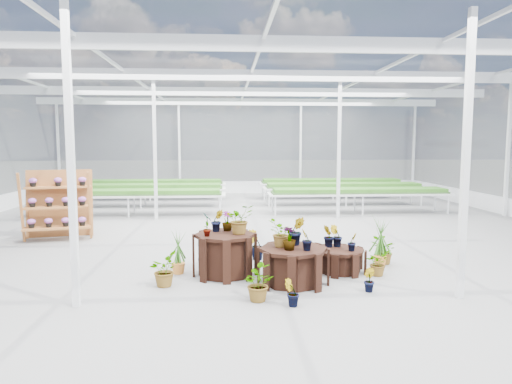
{
  "coord_description": "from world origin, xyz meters",
  "views": [
    {
      "loc": [
        -0.72,
        -10.87,
        2.45
      ],
      "look_at": [
        -0.0,
        0.05,
        1.3
      ],
      "focal_mm": 32.0,
      "sensor_mm": 36.0,
      "label": 1
    }
  ],
  "objects": [
    {
      "name": "ground_plane",
      "position": [
        0.0,
        0.0,
        0.0
      ],
      "size": [
        24.0,
        24.0,
        0.0
      ],
      "primitive_type": "plane",
      "color": "gray",
      "rests_on": "ground"
    },
    {
      "name": "greenhouse_shell",
      "position": [
        0.0,
        0.0,
        2.25
      ],
      "size": [
        18.0,
        24.0,
        4.5
      ],
      "primitive_type": null,
      "color": "white",
      "rests_on": "ground"
    },
    {
      "name": "steel_frame",
      "position": [
        0.0,
        0.0,
        2.25
      ],
      "size": [
        18.0,
        24.0,
        4.5
      ],
      "primitive_type": null,
      "color": "silver",
      "rests_on": "ground"
    },
    {
      "name": "nursery_benches",
      "position": [
        0.0,
        7.2,
        0.42
      ],
      "size": [
        16.0,
        7.0,
        0.84
      ],
      "primitive_type": null,
      "color": "silver",
      "rests_on": "ground"
    },
    {
      "name": "plinth_tall",
      "position": [
        -0.76,
        -2.5,
        0.4
      ],
      "size": [
        1.23,
        1.23,
        0.79
      ],
      "primitive_type": "cylinder",
      "rotation": [
        0.0,
        0.0,
        0.06
      ],
      "color": "black",
      "rests_on": "ground"
    },
    {
      "name": "plinth_mid",
      "position": [
        0.44,
        -3.1,
        0.32
      ],
      "size": [
        1.43,
        1.43,
        0.65
      ],
      "primitive_type": "cylinder",
      "rotation": [
        0.0,
        0.0,
        -0.18
      ],
      "color": "black",
      "rests_on": "ground"
    },
    {
      "name": "plinth_low",
      "position": [
        1.44,
        -2.4,
        0.22
      ],
      "size": [
        1.29,
        1.29,
        0.44
      ],
      "primitive_type": "cylinder",
      "rotation": [
        0.0,
        0.0,
        0.39
      ],
      "color": "black",
      "rests_on": "ground"
    },
    {
      "name": "shelf_rack",
      "position": [
        -5.05,
        1.07,
        0.89
      ],
      "size": [
        1.83,
        1.22,
        1.78
      ],
      "primitive_type": null,
      "rotation": [
        0.0,
        0.0,
        0.21
      ],
      "color": "brown",
      "rests_on": "ground"
    },
    {
      "name": "nursery_plants",
      "position": [
        0.26,
        -2.6,
        0.53
      ],
      "size": [
        4.84,
        3.13,
        1.34
      ],
      "color": "#2E621D",
      "rests_on": "ground"
    }
  ]
}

